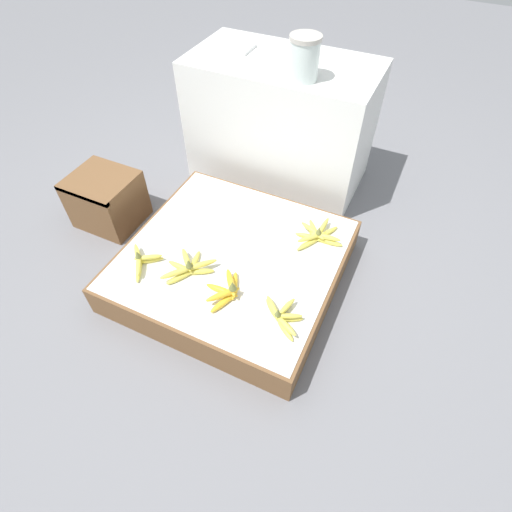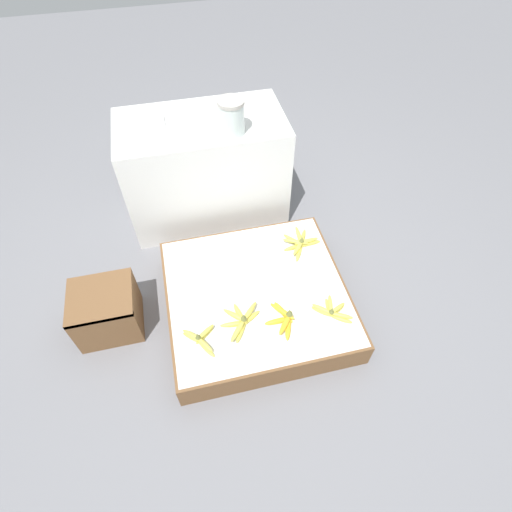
# 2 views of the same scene
# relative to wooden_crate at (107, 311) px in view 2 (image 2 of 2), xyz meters

# --- Properties ---
(ground_plane) EXTENTS (10.00, 10.00, 0.00)m
(ground_plane) POSITION_rel_wooden_crate_xyz_m (0.82, -0.07, -0.15)
(ground_plane) COLOR slate
(display_platform) EXTENTS (0.99, 0.95, 0.17)m
(display_platform) POSITION_rel_wooden_crate_xyz_m (0.82, -0.07, -0.06)
(display_platform) COLOR brown
(display_platform) RESTS_ON ground_plane
(back_vendor_table) EXTENTS (1.01, 0.54, 0.71)m
(back_vendor_table) POSITION_rel_wooden_crate_xyz_m (0.68, 0.80, 0.21)
(back_vendor_table) COLOR white
(back_vendor_table) RESTS_ON ground_plane
(wooden_crate) EXTENTS (0.33, 0.30, 0.29)m
(wooden_crate) POSITION_rel_wooden_crate_xyz_m (0.00, 0.00, 0.00)
(wooden_crate) COLOR brown
(wooden_crate) RESTS_ON ground_plane
(banana_bunch_front_left) EXTENTS (0.17, 0.19, 0.08)m
(banana_bunch_front_left) POSITION_rel_wooden_crate_xyz_m (0.47, -0.31, 0.05)
(banana_bunch_front_left) COLOR #DBCC4C
(banana_bunch_front_left) RESTS_ON display_platform
(banana_bunch_front_midleft) EXTENTS (0.23, 0.24, 0.10)m
(banana_bunch_front_midleft) POSITION_rel_wooden_crate_xyz_m (0.69, -0.26, 0.05)
(banana_bunch_front_midleft) COLOR #DBCC4C
(banana_bunch_front_midleft) RESTS_ON display_platform
(banana_bunch_front_midright) EXTENTS (0.16, 0.25, 0.10)m
(banana_bunch_front_midright) POSITION_rel_wooden_crate_xyz_m (0.91, -0.30, 0.06)
(banana_bunch_front_midright) COLOR gold
(banana_bunch_front_midright) RESTS_ON display_platform
(banana_bunch_front_right) EXTENTS (0.20, 0.19, 0.08)m
(banana_bunch_front_right) POSITION_rel_wooden_crate_xyz_m (1.17, -0.31, 0.05)
(banana_bunch_front_right) COLOR #DBCC4C
(banana_bunch_front_right) RESTS_ON display_platform
(banana_bunch_middle_right) EXTENTS (0.24, 0.26, 0.09)m
(banana_bunch_middle_right) POSITION_rel_wooden_crate_xyz_m (1.15, 0.19, 0.05)
(banana_bunch_middle_right) COLOR #DBCC4C
(banana_bunch_middle_right) RESTS_ON display_platform
(glass_jar) EXTENTS (0.15, 0.15, 0.20)m
(glass_jar) POSITION_rel_wooden_crate_xyz_m (0.85, 0.64, 0.66)
(glass_jar) COLOR silver
(glass_jar) RESTS_ON back_vendor_table
(foam_tray_white) EXTENTS (0.22, 0.15, 0.02)m
(foam_tray_white) POSITION_rel_wooden_crate_xyz_m (0.37, 0.83, 0.57)
(foam_tray_white) COLOR white
(foam_tray_white) RESTS_ON back_vendor_table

